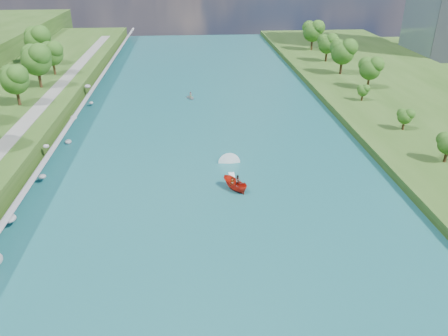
{
  "coord_description": "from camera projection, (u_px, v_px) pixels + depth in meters",
  "views": [
    {
      "loc": [
        -2.71,
        -46.37,
        31.19
      ],
      "look_at": [
        1.9,
        11.11,
        2.5
      ],
      "focal_mm": 35.0,
      "sensor_mm": 36.0,
      "label": 1
    }
  ],
  "objects": [
    {
      "name": "riprap_bank",
      "position": [
        48.0,
        156.0,
        69.89
      ],
      "size": [
        3.83,
        236.0,
        4.31
      ],
      "color": "slate",
      "rests_on": "ground"
    },
    {
      "name": "ground",
      "position": [
        216.0,
        225.0,
        55.47
      ],
      "size": [
        260.0,
        260.0,
        0.0
      ],
      "primitive_type": "plane",
      "color": "#2D5119",
      "rests_on": "ground"
    },
    {
      "name": "trees_east",
      "position": [
        391.0,
        82.0,
        91.98
      ],
      "size": [
        16.24,
        143.65,
        11.82
      ],
      "color": "#1C4F15",
      "rests_on": "berm_east"
    },
    {
      "name": "raft",
      "position": [
        191.0,
        97.0,
        102.6
      ],
      "size": [
        2.96,
        3.36,
        1.6
      ],
      "rotation": [
        0.0,
        0.0,
        0.42
      ],
      "color": "gray",
      "rests_on": "river_water"
    },
    {
      "name": "river_water",
      "position": [
        209.0,
        158.0,
        73.29
      ],
      "size": [
        55.0,
        240.0,
        0.1
      ],
      "primitive_type": "cube",
      "color": "#18585D",
      "rests_on": "ground"
    },
    {
      "name": "riverside_path",
      "position": [
        4.0,
        145.0,
        69.41
      ],
      "size": [
        3.0,
        200.0,
        0.1
      ],
      "primitive_type": "cube",
      "color": "gray",
      "rests_on": "berm_west"
    },
    {
      "name": "motorboat",
      "position": [
        234.0,
        181.0,
        64.15
      ],
      "size": [
        4.09,
        19.18,
        2.18
      ],
      "rotation": [
        0.0,
        0.0,
        3.76
      ],
      "color": "red",
      "rests_on": "river_water"
    }
  ]
}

